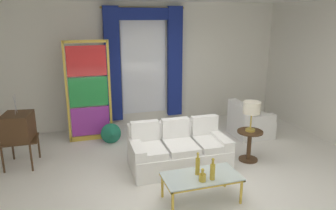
{
  "coord_description": "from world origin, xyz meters",
  "views": [
    {
      "loc": [
        -1.72,
        -4.7,
        2.71
      ],
      "look_at": [
        0.02,
        0.9,
        1.05
      ],
      "focal_mm": 34.35,
      "sensor_mm": 36.0,
      "label": 1
    }
  ],
  "objects_px": {
    "bottle_blue_decanter": "(202,177)",
    "round_side_table": "(249,143)",
    "coffee_table": "(201,178)",
    "peacock_figurine": "(112,134)",
    "couch_white_long": "(178,150)",
    "vintage_tv": "(18,128)",
    "table_lamp_brass": "(252,109)",
    "bottle_crystal_tall": "(213,171)",
    "stained_glass_divider": "(89,94)",
    "bottle_amber_squat": "(198,165)",
    "armchair_white": "(249,124)"
  },
  "relations": [
    {
      "from": "bottle_amber_squat",
      "to": "vintage_tv",
      "type": "distance_m",
      "value": 3.35
    },
    {
      "from": "peacock_figurine",
      "to": "armchair_white",
      "type": "bearing_deg",
      "value": -7.68
    },
    {
      "from": "bottle_blue_decanter",
      "to": "vintage_tv",
      "type": "distance_m",
      "value": 3.48
    },
    {
      "from": "bottle_amber_squat",
      "to": "vintage_tv",
      "type": "relative_size",
      "value": 0.26
    },
    {
      "from": "couch_white_long",
      "to": "coffee_table",
      "type": "bearing_deg",
      "value": -92.2
    },
    {
      "from": "armchair_white",
      "to": "stained_glass_divider",
      "type": "bearing_deg",
      "value": 166.95
    },
    {
      "from": "couch_white_long",
      "to": "table_lamp_brass",
      "type": "bearing_deg",
      "value": -7.7
    },
    {
      "from": "vintage_tv",
      "to": "coffee_table",
      "type": "bearing_deg",
      "value": -37.53
    },
    {
      "from": "bottle_crystal_tall",
      "to": "peacock_figurine",
      "type": "xyz_separation_m",
      "value": [
        -1.09,
        2.75,
        -0.33
      ]
    },
    {
      "from": "coffee_table",
      "to": "table_lamp_brass",
      "type": "bearing_deg",
      "value": 35.62
    },
    {
      "from": "bottle_crystal_tall",
      "to": "couch_white_long",
      "type": "bearing_deg",
      "value": 92.47
    },
    {
      "from": "bottle_blue_decanter",
      "to": "bottle_amber_squat",
      "type": "distance_m",
      "value": 0.22
    },
    {
      "from": "bottle_blue_decanter",
      "to": "stained_glass_divider",
      "type": "xyz_separation_m",
      "value": [
        -1.33,
        3.14,
        0.58
      ]
    },
    {
      "from": "bottle_crystal_tall",
      "to": "peacock_figurine",
      "type": "bearing_deg",
      "value": 111.61
    },
    {
      "from": "bottle_blue_decanter",
      "to": "peacock_figurine",
      "type": "bearing_deg",
      "value": 108.74
    },
    {
      "from": "vintage_tv",
      "to": "couch_white_long",
      "type": "bearing_deg",
      "value": -17.74
    },
    {
      "from": "bottle_blue_decanter",
      "to": "peacock_figurine",
      "type": "xyz_separation_m",
      "value": [
        -0.93,
        2.75,
        -0.26
      ]
    },
    {
      "from": "coffee_table",
      "to": "bottle_crystal_tall",
      "type": "relative_size",
      "value": 3.42
    },
    {
      "from": "stained_glass_divider",
      "to": "armchair_white",
      "type": "bearing_deg",
      "value": -13.05
    },
    {
      "from": "bottle_blue_decanter",
      "to": "vintage_tv",
      "type": "bearing_deg",
      "value": 139.97
    },
    {
      "from": "coffee_table",
      "to": "vintage_tv",
      "type": "relative_size",
      "value": 0.85
    },
    {
      "from": "coffee_table",
      "to": "stained_glass_divider",
      "type": "relative_size",
      "value": 0.52
    },
    {
      "from": "vintage_tv",
      "to": "table_lamp_brass",
      "type": "xyz_separation_m",
      "value": [
        4.13,
        -1.07,
        0.3
      ]
    },
    {
      "from": "couch_white_long",
      "to": "bottle_blue_decanter",
      "type": "bearing_deg",
      "value": -94.12
    },
    {
      "from": "peacock_figurine",
      "to": "couch_white_long",
      "type": "bearing_deg",
      "value": -53.59
    },
    {
      "from": "coffee_table",
      "to": "peacock_figurine",
      "type": "relative_size",
      "value": 1.9
    },
    {
      "from": "bottle_crystal_tall",
      "to": "bottle_amber_squat",
      "type": "bearing_deg",
      "value": 125.67
    },
    {
      "from": "couch_white_long",
      "to": "table_lamp_brass",
      "type": "xyz_separation_m",
      "value": [
        1.37,
        -0.19,
        0.72
      ]
    },
    {
      "from": "stained_glass_divider",
      "to": "table_lamp_brass",
      "type": "bearing_deg",
      "value": -35.19
    },
    {
      "from": "stained_glass_divider",
      "to": "peacock_figurine",
      "type": "height_order",
      "value": "stained_glass_divider"
    },
    {
      "from": "table_lamp_brass",
      "to": "bottle_crystal_tall",
      "type": "bearing_deg",
      "value": -138.42
    },
    {
      "from": "vintage_tv",
      "to": "table_lamp_brass",
      "type": "relative_size",
      "value": 2.36
    },
    {
      "from": "bottle_blue_decanter",
      "to": "table_lamp_brass",
      "type": "relative_size",
      "value": 0.35
    },
    {
      "from": "vintage_tv",
      "to": "round_side_table",
      "type": "height_order",
      "value": "vintage_tv"
    },
    {
      "from": "couch_white_long",
      "to": "coffee_table",
      "type": "relative_size",
      "value": 1.56
    },
    {
      "from": "bottle_crystal_tall",
      "to": "table_lamp_brass",
      "type": "xyz_separation_m",
      "value": [
        1.31,
        1.16,
        0.48
      ]
    },
    {
      "from": "vintage_tv",
      "to": "armchair_white",
      "type": "relative_size",
      "value": 1.64
    },
    {
      "from": "armchair_white",
      "to": "peacock_figurine",
      "type": "bearing_deg",
      "value": 172.32
    },
    {
      "from": "coffee_table",
      "to": "bottle_blue_decanter",
      "type": "distance_m",
      "value": 0.19
    },
    {
      "from": "vintage_tv",
      "to": "bottle_crystal_tall",
      "type": "bearing_deg",
      "value": -38.41
    },
    {
      "from": "vintage_tv",
      "to": "peacock_figurine",
      "type": "bearing_deg",
      "value": 16.58
    },
    {
      "from": "vintage_tv",
      "to": "bottle_amber_squat",
      "type": "bearing_deg",
      "value": -37.23
    },
    {
      "from": "bottle_blue_decanter",
      "to": "round_side_table",
      "type": "xyz_separation_m",
      "value": [
        1.47,
        1.17,
        -0.12
      ]
    },
    {
      "from": "bottle_amber_squat",
      "to": "vintage_tv",
      "type": "bearing_deg",
      "value": 142.77
    },
    {
      "from": "bottle_amber_squat",
      "to": "armchair_white",
      "type": "height_order",
      "value": "armchair_white"
    },
    {
      "from": "bottle_amber_squat",
      "to": "table_lamp_brass",
      "type": "bearing_deg",
      "value": 33.34
    },
    {
      "from": "stained_glass_divider",
      "to": "bottle_crystal_tall",
      "type": "bearing_deg",
      "value": -64.66
    },
    {
      "from": "couch_white_long",
      "to": "bottle_amber_squat",
      "type": "xyz_separation_m",
      "value": [
        -0.09,
        -1.15,
        0.25
      ]
    },
    {
      "from": "bottle_blue_decanter",
      "to": "couch_white_long",
      "type": "bearing_deg",
      "value": 85.88
    },
    {
      "from": "bottle_blue_decanter",
      "to": "bottle_amber_squat",
      "type": "relative_size",
      "value": 0.56
    }
  ]
}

